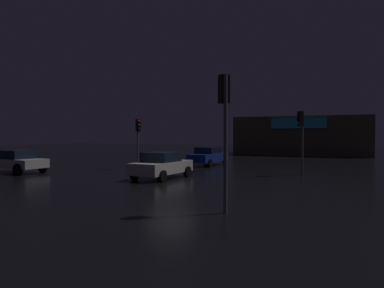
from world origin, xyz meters
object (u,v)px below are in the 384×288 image
(store_building, at_px, (304,136))
(traffic_signal_cross_left, at_px, (138,132))
(car_crossing, at_px, (17,161))
(car_far, at_px, (208,156))
(traffic_signal_main, at_px, (224,112))
(traffic_signal_opposite, at_px, (301,129))
(car_near, at_px, (162,165))

(store_building, bearing_deg, traffic_signal_cross_left, -108.64)
(car_crossing, bearing_deg, store_building, 65.27)
(car_far, distance_m, car_crossing, 14.04)
(traffic_signal_main, distance_m, traffic_signal_cross_left, 15.81)
(car_far, bearing_deg, store_building, 76.23)
(traffic_signal_cross_left, bearing_deg, traffic_signal_opposite, 3.77)
(traffic_signal_main, xyz_separation_m, car_near, (-6.40, 7.12, -2.50))
(traffic_signal_cross_left, bearing_deg, car_crossing, -134.53)
(traffic_signal_opposite, distance_m, car_crossing, 18.31)
(traffic_signal_opposite, height_order, car_crossing, traffic_signal_opposite)
(car_far, bearing_deg, traffic_signal_main, -65.83)
(car_far, relative_size, car_crossing, 1.13)
(store_building, xyz_separation_m, car_near, (-3.69, -28.54, -1.53))
(car_crossing, bearing_deg, traffic_signal_cross_left, 45.47)
(car_near, relative_size, car_crossing, 1.03)
(traffic_signal_opposite, bearing_deg, traffic_signal_main, -92.55)
(store_building, height_order, traffic_signal_cross_left, store_building)
(car_crossing, bearing_deg, car_near, 7.63)
(traffic_signal_main, xyz_separation_m, car_far, (-7.40, 16.49, -2.51))
(traffic_signal_opposite, distance_m, car_near, 8.86)
(traffic_signal_cross_left, bearing_deg, store_building, 71.36)
(traffic_signal_main, bearing_deg, traffic_signal_opposite, 87.45)
(car_far, bearing_deg, car_crossing, -130.25)
(traffic_signal_main, height_order, car_near, traffic_signal_main)
(traffic_signal_cross_left, xyz_separation_m, car_crossing, (-5.61, -5.70, -1.95))
(traffic_signal_main, relative_size, traffic_signal_cross_left, 1.23)
(store_building, xyz_separation_m, traffic_signal_opposite, (3.24, -23.43, 0.52))
(store_building, relative_size, car_far, 3.37)
(traffic_signal_main, relative_size, traffic_signal_opposite, 1.13)
(traffic_signal_opposite, xyz_separation_m, car_far, (-7.94, 4.26, -2.07))
(traffic_signal_main, distance_m, car_far, 18.24)
(traffic_signal_main, bearing_deg, car_far, 114.17)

